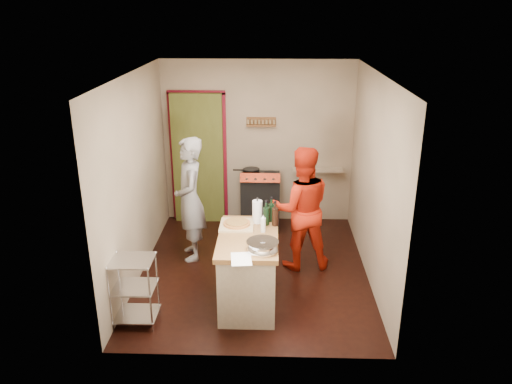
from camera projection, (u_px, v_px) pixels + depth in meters
floor at (254, 270)px, 6.72m from camera, size 3.50×3.50×0.00m
back_wall at (218, 152)px, 8.01m from camera, size 3.00×0.44×2.60m
left_wall at (136, 178)px, 6.31m from camera, size 0.04×3.50×2.60m
right_wall at (374, 181)px, 6.22m from camera, size 0.04×3.50×2.60m
ceiling at (254, 73)px, 5.80m from camera, size 3.00×3.50×0.02m
stove at (260, 201)px, 7.90m from camera, size 0.60×0.63×1.00m
wire_shelving at (134, 288)px, 5.49m from camera, size 0.48×0.40×0.80m
island at (249, 268)px, 5.85m from camera, size 0.70×1.30×1.19m
person_stripe at (190, 199)px, 6.81m from camera, size 0.56×0.71×1.73m
person_red at (301, 208)px, 6.57m from camera, size 0.89×0.74×1.68m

